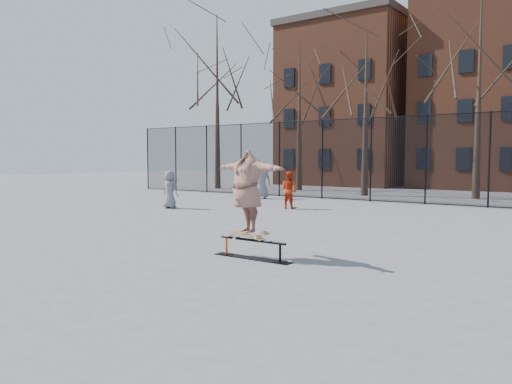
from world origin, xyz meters
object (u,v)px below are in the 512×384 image
Objects in this scene: bystander_grey at (262,180)px; bystander_red at (289,190)px; skater at (247,192)px; bystander_black at (244,182)px; skateboard at (247,236)px; bystander_extra at (170,190)px; skate_rail at (252,251)px.

bystander_red is at bearing 100.48° from bystander_grey.
bystander_grey reaches higher than bystander_red.
bystander_black is at bearing 143.27° from skater.
skateboard is 15.30m from bystander_black.
skater reaches higher than bystander_red.
bystander_extra is at bearing 49.89° from bystander_grey.
skate_rail is at bearing 141.48° from bystander_extra.
bystander_black reaches higher than skate_rail.
skateboard is at bearing 0.00° from skater.
bystander_extra is at bearing 145.00° from skate_rail.
skateboard is 10.67m from bystander_extra.
skate_rail is 1.22× the size of bystander_red.
bystander_red reaches higher than skate_rail.
bystander_extra is (0.70, -5.89, -0.08)m from bystander_black.
skate_rail is at bearing 86.77° from bystander_grey.
bystander_extra is (-8.82, 6.18, 0.62)m from skate_rail.
bystander_grey is (-8.47, 12.35, 0.49)m from skateboard.
skater is 10.18m from bystander_red.
bystander_grey is at bearing 124.85° from skate_rail.
bystander_black is (-9.39, 12.07, -0.52)m from skater.
bystander_grey reaches higher than bystander_extra.
skate_rail is 0.98× the size of bystander_grey.
skater is at bearing 141.08° from bystander_extra.
skateboard is 0.91m from skater.
bystander_red is at bearing -148.22° from bystander_extra.
bystander_extra is at bearing 81.89° from bystander_black.
bystander_extra reaches higher than bystander_red.
bystander_grey is at bearing -35.42° from bystander_red.
bystander_grey is (-8.60, 12.35, 0.79)m from skate_rail.
bystander_red is (3.78, -3.34, -0.18)m from bystander_grey.
skateboard is (-0.13, 0.00, 0.30)m from skate_rail.
bystander_extra reaches higher than skateboard.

